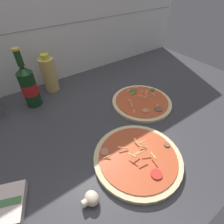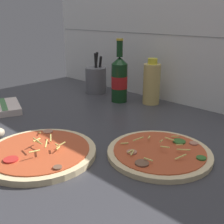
% 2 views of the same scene
% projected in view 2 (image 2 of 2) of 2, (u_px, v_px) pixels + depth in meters
% --- Properties ---
extents(counter_slab, '(1.60, 0.90, 0.03)m').
position_uv_depth(counter_slab, '(108.00, 142.00, 0.85)').
color(counter_slab, '#38383D').
rests_on(counter_slab, ground).
extents(tile_backsplash, '(1.60, 0.01, 0.60)m').
position_uv_depth(tile_backsplash, '(192.00, 36.00, 1.06)').
color(tile_backsplash, white).
rests_on(tile_backsplash, ground).
extents(pizza_near, '(0.29, 0.29, 0.05)m').
position_uv_depth(pizza_near, '(40.00, 153.00, 0.73)').
color(pizza_near, beige).
rests_on(pizza_near, counter_slab).
extents(pizza_far, '(0.27, 0.27, 0.04)m').
position_uv_depth(pizza_far, '(159.00, 153.00, 0.74)').
color(pizza_far, beige).
rests_on(pizza_far, counter_slab).
extents(beer_bottle, '(0.07, 0.07, 0.26)m').
position_uv_depth(beer_bottle, '(119.00, 79.00, 1.17)').
color(beer_bottle, '#143819').
rests_on(beer_bottle, counter_slab).
extents(oil_bottle, '(0.07, 0.07, 0.19)m').
position_uv_depth(oil_bottle, '(152.00, 83.00, 1.15)').
color(oil_bottle, '#D6B766').
rests_on(oil_bottle, counter_slab).
extents(utensil_crock, '(0.10, 0.10, 0.19)m').
position_uv_depth(utensil_crock, '(96.00, 80.00, 1.32)').
color(utensil_crock, slate).
rests_on(utensil_crock, counter_slab).
extents(dish_towel, '(0.21, 0.17, 0.03)m').
position_uv_depth(dish_towel, '(4.00, 107.00, 1.09)').
color(dish_towel, beige).
rests_on(dish_towel, counter_slab).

